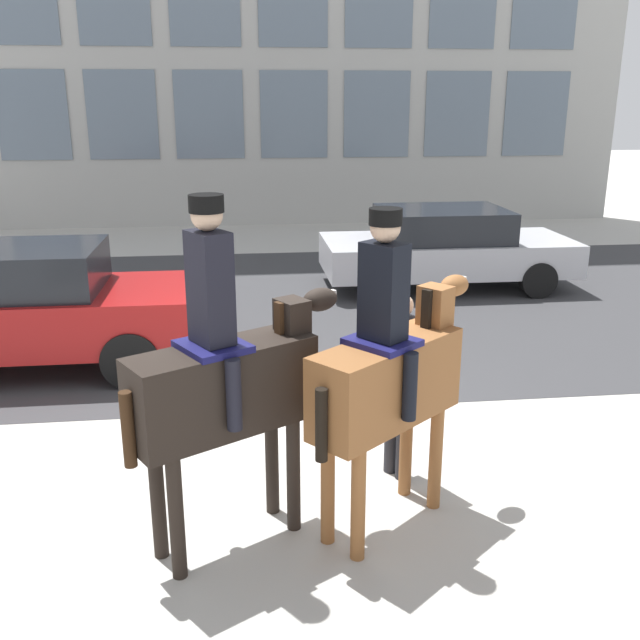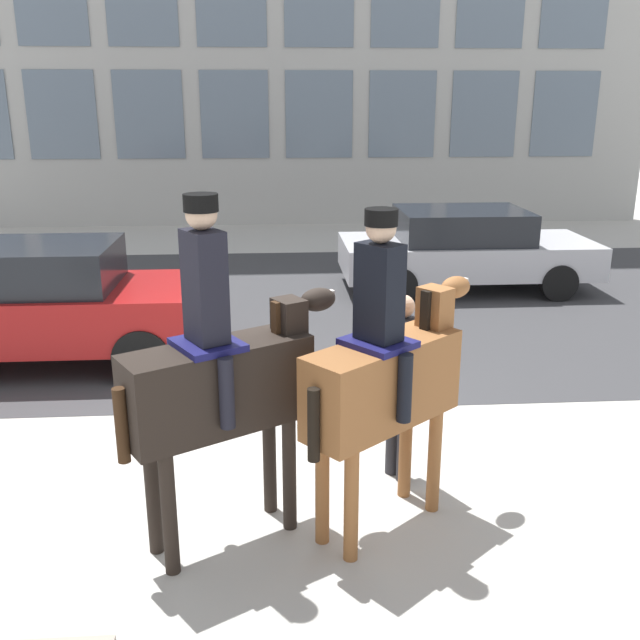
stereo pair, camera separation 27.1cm
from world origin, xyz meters
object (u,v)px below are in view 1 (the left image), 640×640
object	(u,v)px
mounted_horse_lead	(226,378)
street_car_far_lane	(445,247)
mounted_horse_companion	(389,372)
street_car_near_lane	(13,307)
pedestrian_bystander	(399,372)

from	to	relation	value
mounted_horse_lead	street_car_far_lane	size ratio (longest dim) A/B	0.61
mounted_horse_companion	street_car_far_lane	xyz separation A→B (m)	(2.62, 7.38, -0.57)
street_car_near_lane	street_car_far_lane	world-z (taller)	street_car_near_lane
mounted_horse_lead	street_car_near_lane	world-z (taller)	mounted_horse_lead
street_car_near_lane	mounted_horse_companion	bearing A→B (deg)	-45.07
pedestrian_bystander	street_car_far_lane	size ratio (longest dim) A/B	0.39
pedestrian_bystander	street_car_near_lane	bearing A→B (deg)	-67.33
mounted_horse_companion	street_car_near_lane	size ratio (longest dim) A/B	0.54
mounted_horse_lead	street_car_near_lane	distance (m)	4.93
pedestrian_bystander	street_car_far_lane	xyz separation A→B (m)	(2.37, 6.65, -0.27)
mounted_horse_companion	street_car_near_lane	xyz separation A→B (m)	(-3.95, 3.96, -0.49)
street_car_near_lane	street_car_far_lane	xyz separation A→B (m)	(6.57, 3.42, -0.08)
mounted_horse_companion	street_car_near_lane	world-z (taller)	mounted_horse_companion
pedestrian_bystander	street_car_far_lane	distance (m)	7.07
street_car_far_lane	pedestrian_bystander	bearing A→B (deg)	-109.60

